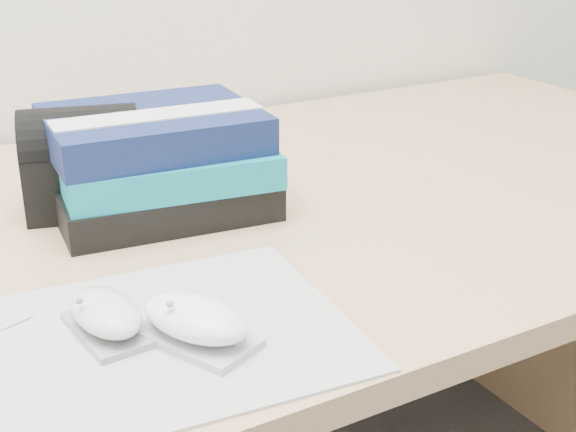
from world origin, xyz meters
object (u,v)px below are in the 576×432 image
desk (241,339)px  book_stack (158,161)px  mouse_front (195,321)px  mouse_rear (106,315)px  pouch (82,161)px

desk → book_stack: size_ratio=5.81×
desk → mouse_front: mouse_front is taller
desk → mouse_rear: mouse_rear is taller
mouse_rear → pouch: pouch is taller
desk → mouse_rear: size_ratio=16.06×
desk → pouch: (-0.20, 0.02, 0.30)m
mouse_rear → mouse_front: (0.06, -0.05, 0.00)m
desk → mouse_rear: (-0.27, -0.28, 0.25)m
mouse_rear → desk: bearing=46.7°
desk → book_stack: (-0.12, -0.02, 0.30)m
desk → book_stack: bearing=-167.9°
mouse_front → book_stack: 0.33m
book_stack → pouch: (-0.08, 0.04, 0.00)m
desk → book_stack: 0.32m
mouse_rear → book_stack: bearing=59.7°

